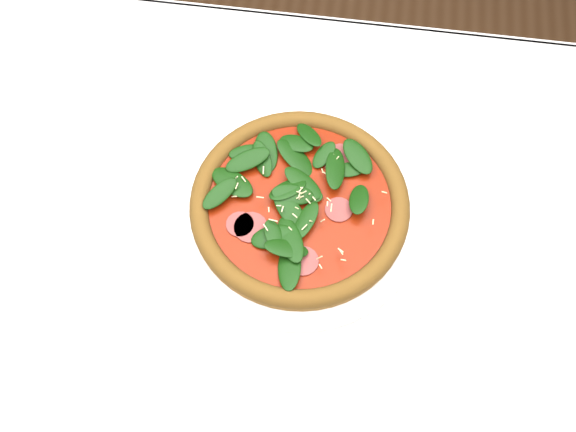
# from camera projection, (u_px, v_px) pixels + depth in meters

# --- Properties ---
(ground) EXTENTS (6.00, 6.00, 0.00)m
(ground) POSITION_uv_depth(u_px,v_px,m) (267.00, 369.00, 1.53)
(ground) COLOR brown
(ground) RESTS_ON ground
(dining_table) EXTENTS (1.21, 0.81, 0.75)m
(dining_table) POSITION_uv_depth(u_px,v_px,m) (254.00, 267.00, 0.95)
(dining_table) COLOR silver
(dining_table) RESTS_ON ground
(plate) EXTENTS (0.34, 0.34, 0.01)m
(plate) POSITION_uv_depth(u_px,v_px,m) (299.00, 209.00, 0.87)
(plate) COLOR white
(plate) RESTS_ON dining_table
(pizza) EXTENTS (0.36, 0.36, 0.04)m
(pizza) POSITION_uv_depth(u_px,v_px,m) (300.00, 202.00, 0.85)
(pizza) COLOR #9B6725
(pizza) RESTS_ON plate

